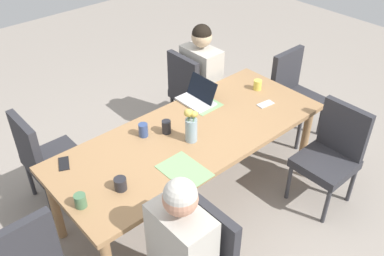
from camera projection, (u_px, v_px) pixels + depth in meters
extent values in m
plane|color=gray|center=(192.00, 198.00, 3.74)|extent=(10.00, 10.00, 0.00)
cube|color=#9E754C|center=(192.00, 135.00, 3.33)|extent=(2.29, 0.92, 0.04)
cylinder|color=#9E754C|center=(244.00, 106.00, 4.35)|extent=(0.07, 0.07, 0.68)
cylinder|color=#9E754C|center=(55.00, 206.00, 3.20)|extent=(0.07, 0.07, 0.68)
cylinder|color=#9E754C|center=(305.00, 139.00, 3.89)|extent=(0.07, 0.07, 0.68)
cube|color=#2D2D33|center=(197.00, 94.00, 4.41)|extent=(0.44, 0.44, 0.08)
cube|color=#2D2D33|center=(183.00, 77.00, 4.16)|extent=(0.06, 0.42, 0.45)
cylinder|color=#333338|center=(198.00, 99.00, 4.76)|extent=(0.04, 0.04, 0.37)
cylinder|color=#333338|center=(222.00, 112.00, 4.53)|extent=(0.04, 0.04, 0.37)
cylinder|color=#333338|center=(172.00, 111.00, 4.56)|extent=(0.04, 0.04, 0.37)
cylinder|color=#333338|center=(196.00, 126.00, 4.33)|extent=(0.04, 0.04, 0.37)
cube|color=#2D2D33|center=(201.00, 111.00, 4.48)|extent=(0.36, 0.34, 0.45)
cube|color=#B7B2A8|center=(201.00, 71.00, 4.21)|extent=(0.24, 0.40, 0.50)
sphere|color=tan|center=(202.00, 37.00, 3.99)|extent=(0.20, 0.20, 0.20)
sphere|color=black|center=(202.00, 34.00, 3.97)|extent=(0.19, 0.19, 0.19)
cube|color=#2D2D33|center=(212.00, 235.00, 2.55)|extent=(0.06, 0.42, 0.45)
cube|color=#B7B2A8|center=(181.00, 243.00, 2.47)|extent=(0.24, 0.40, 0.50)
sphere|color=tan|center=(180.00, 199.00, 2.25)|extent=(0.20, 0.20, 0.20)
sphere|color=beige|center=(180.00, 195.00, 2.23)|extent=(0.19, 0.19, 0.19)
cube|color=#2D2D33|center=(56.00, 160.00, 3.53)|extent=(0.44, 0.44, 0.08)
cube|color=#2D2D33|center=(27.00, 145.00, 3.28)|extent=(0.06, 0.42, 0.45)
cylinder|color=#333338|center=(70.00, 160.00, 3.88)|extent=(0.04, 0.04, 0.37)
cylinder|color=#333338|center=(91.00, 181.00, 3.65)|extent=(0.04, 0.04, 0.37)
cylinder|color=#333338|center=(30.00, 179.00, 3.68)|extent=(0.04, 0.04, 0.37)
cylinder|color=#333338|center=(50.00, 202.00, 3.45)|extent=(0.04, 0.04, 0.37)
cube|color=#2D2D33|center=(325.00, 164.00, 3.50)|extent=(0.44, 0.44, 0.08)
cube|color=#2D2D33|center=(344.00, 129.00, 3.44)|extent=(0.06, 0.42, 0.45)
cylinder|color=#333338|center=(326.00, 206.00, 3.41)|extent=(0.04, 0.04, 0.37)
cylinder|color=#333338|center=(289.00, 182.00, 3.64)|extent=(0.04, 0.04, 0.37)
cylinder|color=#333338|center=(352.00, 185.00, 3.61)|extent=(0.04, 0.04, 0.37)
cylinder|color=#333338|center=(315.00, 163.00, 3.85)|extent=(0.04, 0.04, 0.37)
cube|color=#2D2D33|center=(23.00, 253.00, 2.44)|extent=(0.42, 0.06, 0.45)
cylinder|color=#333338|center=(42.00, 249.00, 3.06)|extent=(0.04, 0.04, 0.37)
cube|color=#2D2D33|center=(298.00, 101.00, 4.30)|extent=(0.44, 0.44, 0.08)
cube|color=#2D2D33|center=(286.00, 71.00, 4.26)|extent=(0.42, 0.06, 0.45)
cylinder|color=#333338|center=(320.00, 120.00, 4.42)|extent=(0.04, 0.04, 0.37)
cylinder|color=#333338|center=(298.00, 134.00, 4.21)|extent=(0.04, 0.04, 0.37)
cylinder|color=#333338|center=(291.00, 105.00, 4.65)|extent=(0.04, 0.04, 0.37)
cylinder|color=#333338|center=(269.00, 118.00, 4.44)|extent=(0.04, 0.04, 0.37)
cylinder|color=#8EA8B7|center=(191.00, 130.00, 3.19)|extent=(0.09, 0.09, 0.19)
sphere|color=gold|center=(188.00, 113.00, 3.08)|extent=(0.06, 0.06, 0.06)
cylinder|color=#477A3D|center=(188.00, 117.00, 3.10)|extent=(0.01, 0.01, 0.07)
sphere|color=gold|center=(194.00, 114.00, 3.08)|extent=(0.05, 0.05, 0.05)
cylinder|color=#477A3D|center=(194.00, 118.00, 3.10)|extent=(0.01, 0.01, 0.07)
sphere|color=gold|center=(195.00, 114.00, 3.13)|extent=(0.05, 0.05, 0.05)
cylinder|color=#477A3D|center=(195.00, 116.00, 3.14)|extent=(0.01, 0.01, 0.04)
sphere|color=gold|center=(190.00, 113.00, 3.13)|extent=(0.06, 0.06, 0.06)
cylinder|color=#477A3D|center=(190.00, 116.00, 3.14)|extent=(0.01, 0.01, 0.05)
cube|color=#7FAD70|center=(199.00, 102.00, 3.69)|extent=(0.26, 0.36, 0.00)
cube|color=#7FAD70|center=(184.00, 171.00, 2.95)|extent=(0.26, 0.36, 0.00)
cube|color=silver|center=(196.00, 101.00, 3.69)|extent=(0.22, 0.32, 0.02)
cube|color=black|center=(202.00, 88.00, 3.67)|extent=(0.08, 0.31, 0.19)
cylinder|color=#232328|center=(166.00, 127.00, 3.30)|extent=(0.07, 0.07, 0.11)
cylinder|color=#DBC64C|center=(258.00, 85.00, 3.85)|extent=(0.08, 0.08, 0.09)
cylinder|color=#232328|center=(120.00, 184.00, 2.78)|extent=(0.09, 0.09, 0.09)
cylinder|color=#33477A|center=(143.00, 130.00, 3.26)|extent=(0.07, 0.07, 0.11)
cylinder|color=#47704C|center=(80.00, 201.00, 2.66)|extent=(0.08, 0.08, 0.09)
cube|color=black|center=(64.00, 164.00, 3.01)|extent=(0.13, 0.17, 0.01)
cube|color=silver|center=(266.00, 104.00, 3.66)|extent=(0.16, 0.09, 0.01)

